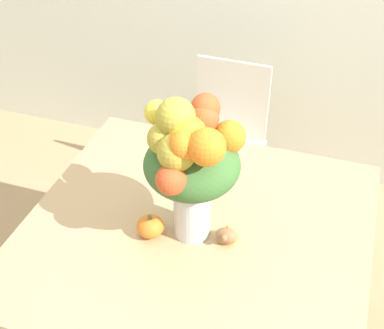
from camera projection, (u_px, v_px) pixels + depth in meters
The scene contains 5 objects.
dining_table at pixel (196, 245), 2.04m from camera, with size 1.27×1.20×0.77m.
flower_vase at pixel (191, 162), 1.76m from camera, with size 0.35×0.36×0.57m.
pumpkin at pixel (150, 226), 1.94m from camera, with size 0.10×0.10×0.09m.
turkey_figurine at pixel (227, 233), 1.92m from camera, with size 0.08×0.11×0.07m.
dining_chair_near_window at pixel (224, 144), 2.92m from camera, with size 0.43×0.43×0.91m.
Camera 1 is at (0.44, -1.36, 2.17)m, focal length 50.00 mm.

